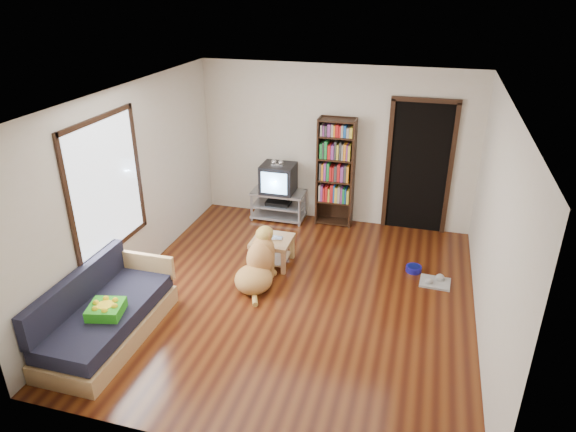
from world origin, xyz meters
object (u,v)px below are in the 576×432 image
(grey_rag, at_px, (435,283))
(dog, at_px, (258,265))
(dog_bowl, at_px, (414,269))
(green_cushion, at_px, (106,309))
(crt_tv, at_px, (279,178))
(sofa, at_px, (106,318))
(coffee_table, at_px, (272,246))
(bookshelf, at_px, (336,167))
(laptop, at_px, (271,239))
(tv_stand, at_px, (278,204))

(grey_rag, xyz_separation_m, dog, (-2.31, -0.66, 0.28))
(dog_bowl, relative_size, dog, 0.22)
(green_cushion, bearing_deg, crt_tv, 63.94)
(crt_tv, distance_m, sofa, 3.81)
(coffee_table, bearing_deg, green_cushion, -118.30)
(dog_bowl, distance_m, dog, 2.22)
(bookshelf, bearing_deg, sofa, -117.32)
(green_cushion, distance_m, dog_bowl, 4.13)
(coffee_table, bearing_deg, grey_rag, 1.91)
(grey_rag, bearing_deg, laptop, -177.35)
(dog, bearing_deg, dog_bowl, 24.38)
(grey_rag, height_order, coffee_table, coffee_table)
(green_cushion, distance_m, tv_stand, 3.85)
(coffee_table, bearing_deg, dog_bowl, 9.28)
(dog_bowl, bearing_deg, tv_stand, 153.31)
(bookshelf, bearing_deg, green_cushion, -115.09)
(laptop, xyz_separation_m, coffee_table, (0.00, 0.03, -0.13))
(green_cushion, height_order, tv_stand, green_cushion)
(tv_stand, height_order, coffee_table, tv_stand)
(laptop, height_order, dog_bowl, laptop)
(laptop, distance_m, coffee_table, 0.14)
(dog_bowl, xyz_separation_m, coffee_table, (-2.00, -0.33, 0.24))
(laptop, distance_m, sofa, 2.48)
(tv_stand, relative_size, crt_tv, 1.55)
(green_cushion, bearing_deg, tv_stand, 63.87)
(grey_rag, distance_m, tv_stand, 3.03)
(crt_tv, relative_size, sofa, 0.32)
(laptop, bearing_deg, dog, -94.56)
(grey_rag, bearing_deg, sofa, -148.79)
(crt_tv, relative_size, dog, 0.59)
(grey_rag, relative_size, bookshelf, 0.22)
(sofa, height_order, coffee_table, sofa)
(grey_rag, height_order, bookshelf, bookshelf)
(dog, bearing_deg, grey_rag, 15.96)
(grey_rag, relative_size, dog, 0.40)
(green_cushion, bearing_deg, laptop, 48.02)
(bookshelf, bearing_deg, dog, -105.48)
(dog_bowl, bearing_deg, crt_tv, 152.89)
(dog_bowl, height_order, grey_rag, dog_bowl)
(dog_bowl, bearing_deg, coffee_table, -170.72)
(crt_tv, bearing_deg, dog, -80.76)
(green_cushion, relative_size, sofa, 0.20)
(dog_bowl, xyz_separation_m, tv_stand, (-2.35, 1.18, 0.23))
(dog, bearing_deg, green_cushion, -125.78)
(laptop, distance_m, grey_rag, 2.33)
(grey_rag, distance_m, sofa, 4.25)
(sofa, relative_size, dog, 1.82)
(laptop, relative_size, coffee_table, 0.54)
(bookshelf, bearing_deg, dog_bowl, -42.29)
(laptop, relative_size, bookshelf, 0.17)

